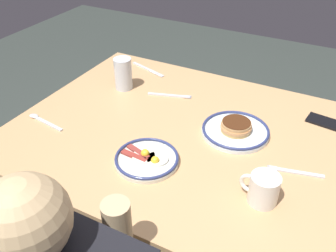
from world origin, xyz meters
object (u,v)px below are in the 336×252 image
(coffee_mug, at_px, (263,188))
(drinking_glass, at_px, (123,75))
(fork_far, at_px, (295,172))
(plate_near_main, at_px, (236,130))
(plate_center_pancakes, at_px, (147,159))
(fork_near, at_px, (170,95))
(tea_spoon, at_px, (41,120))
(butter_knife, at_px, (148,69))
(cell_phone, at_px, (326,122))

(coffee_mug, relative_size, drinking_glass, 0.85)
(fork_far, bearing_deg, plate_near_main, -25.71)
(plate_center_pancakes, bearing_deg, fork_near, -72.55)
(coffee_mug, relative_size, tea_spoon, 0.66)
(coffee_mug, xyz_separation_m, butter_knife, (0.73, -0.59, -0.05))
(cell_phone, height_order, tea_spoon, tea_spoon)
(fork_near, bearing_deg, plate_near_main, 158.80)
(plate_center_pancakes, height_order, butter_knife, plate_center_pancakes)
(fork_near, bearing_deg, tea_spoon, 48.45)
(plate_center_pancakes, xyz_separation_m, drinking_glass, (0.35, -0.39, 0.05))
(drinking_glass, height_order, tea_spoon, drinking_glass)
(fork_near, height_order, butter_knife, same)
(coffee_mug, bearing_deg, tea_spoon, -1.09)
(plate_near_main, height_order, butter_knife, plate_near_main)
(coffee_mug, bearing_deg, fork_far, -110.87)
(butter_knife, relative_size, tea_spoon, 1.15)
(fork_near, relative_size, fork_far, 1.05)
(coffee_mug, distance_m, fork_far, 0.19)
(plate_near_main, relative_size, coffee_mug, 2.08)
(plate_near_main, height_order, drinking_glass, drinking_glass)
(drinking_glass, xyz_separation_m, fork_far, (-0.80, 0.22, -0.06))
(plate_near_main, xyz_separation_m, butter_knife, (0.55, -0.31, -0.01))
(fork_near, bearing_deg, fork_far, 156.90)
(cell_phone, height_order, butter_knife, cell_phone)
(plate_near_main, relative_size, butter_knife, 1.19)
(plate_center_pancakes, bearing_deg, plate_near_main, -125.62)
(plate_center_pancakes, relative_size, tea_spoon, 1.18)
(plate_center_pancakes, height_order, drinking_glass, drinking_glass)
(drinking_glass, bearing_deg, butter_knife, -90.68)
(drinking_glass, distance_m, cell_phone, 0.85)
(drinking_glass, bearing_deg, fork_far, 164.66)
(drinking_glass, distance_m, fork_far, 0.83)
(plate_near_main, relative_size, tea_spoon, 1.37)
(butter_knife, bearing_deg, cell_phone, 174.44)
(plate_near_main, relative_size, cell_phone, 1.72)
(plate_center_pancakes, distance_m, tea_spoon, 0.49)
(plate_near_main, height_order, fork_near, plate_near_main)
(coffee_mug, bearing_deg, plate_center_pancakes, 0.72)
(plate_near_main, xyz_separation_m, plate_center_pancakes, (0.21, 0.29, -0.00))
(butter_knife, xyz_separation_m, tea_spoon, (0.14, 0.58, 0.00))
(drinking_glass, distance_m, tea_spoon, 0.40)
(butter_knife, bearing_deg, tea_spoon, 76.04)
(plate_center_pancakes, bearing_deg, butter_knife, -60.06)
(fork_far, relative_size, tea_spoon, 0.97)
(coffee_mug, height_order, fork_near, coffee_mug)
(fork_near, bearing_deg, cell_phone, -171.52)
(plate_near_main, bearing_deg, butter_knife, -29.14)
(plate_near_main, relative_size, plate_center_pancakes, 1.16)
(plate_center_pancakes, distance_m, drinking_glass, 0.53)
(plate_center_pancakes, distance_m, butter_knife, 0.69)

